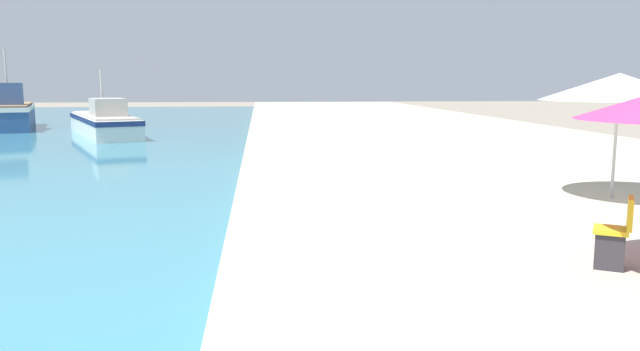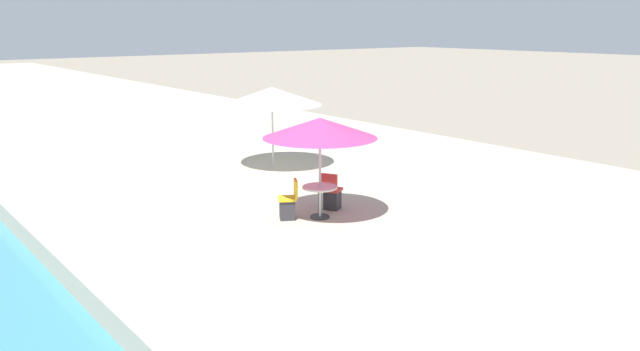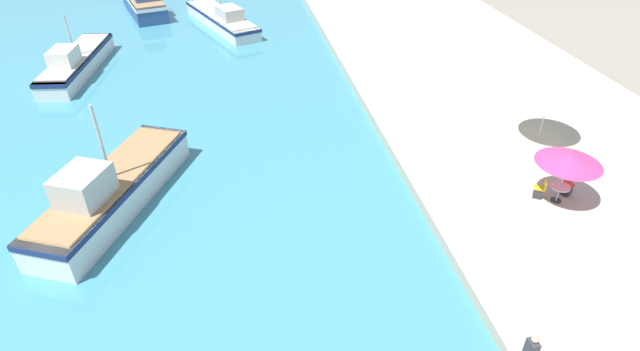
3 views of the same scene
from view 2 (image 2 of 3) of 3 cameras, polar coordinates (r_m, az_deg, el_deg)
The scene contains 6 objects.
quay_promenade at distance 34.53m, azimuth -19.56°, elevation 5.27°, with size 16.00×90.00×0.52m.
cafe_umbrella_pink at distance 13.82m, azimuth 0.00°, elevation 4.38°, with size 2.56×2.56×2.31m.
cafe_umbrella_white at distance 18.99m, azimuth -4.41°, elevation 7.26°, with size 3.03×3.03×2.48m.
cafe_table at distance 14.18m, azimuth -0.01°, elevation -1.81°, with size 0.80×0.80×0.74m.
cafe_chair_left at distance 14.16m, azimuth -2.92°, elevation -2.72°, with size 0.57×0.56×0.91m.
cafe_chair_right at distance 14.87m, azimuth 1.10°, elevation -1.90°, with size 0.57×0.56×0.91m.
Camera 2 is at (-2.97, 4.58, 4.84)m, focal length 35.00 mm.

